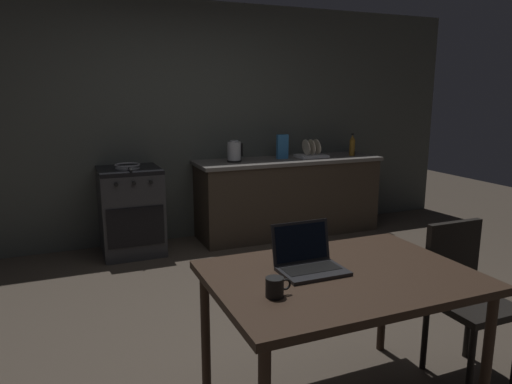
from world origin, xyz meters
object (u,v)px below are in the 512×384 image
laptop (309,261)px  coffee_mug (275,287)px  cereal_box (282,147)px  dining_table (340,286)px  chair (464,290)px  electric_kettle (234,152)px  bottle (352,145)px  stove_oven (131,211)px  dish_rack (311,153)px  frying_pan (127,166)px

laptop → coffee_mug: laptop is taller
cereal_box → coffee_mug: bearing=-116.2°
dining_table → chair: (0.85, 0.02, -0.17)m
chair → electric_kettle: electric_kettle is taller
bottle → cereal_box: (-0.89, 0.07, 0.01)m
stove_oven → laptop: bearing=-80.3°
dining_table → laptop: laptop is taller
bottle → cereal_box: bearing=175.5°
dining_table → electric_kettle: size_ratio=5.51×
stove_oven → electric_kettle: (1.12, 0.00, 0.55)m
dining_table → dish_rack: 3.29m
laptop → chair: bearing=-10.1°
chair → laptop: size_ratio=2.79×
frying_pan → cereal_box: (1.73, 0.05, 0.11)m
chair → frying_pan: 3.26m
laptop → frying_pan: size_ratio=0.75×
stove_oven → dish_rack: bearing=0.1°
chair → coffee_mug: chair is taller
stove_oven → electric_kettle: 1.25m
electric_kettle → cereal_box: 0.59m
electric_kettle → cereal_box: bearing=1.9°
dining_table → laptop: bearing=143.6°
electric_kettle → frying_pan: (-1.14, -0.03, -0.09)m
dining_table → cereal_box: bearing=69.5°
stove_oven → chair: chair is taller
electric_kettle → coffee_mug: bearing=-106.9°
dining_table → dish_rack: dish_rack is taller
frying_pan → cereal_box: bearing=1.6°
dining_table → cereal_box: size_ratio=4.66×
chair → bottle: bearing=50.4°
dining_table → electric_kettle: electric_kettle is taller
frying_pan → dining_table: bearing=-77.8°
frying_pan → coffee_mug: 3.03m
laptop → frying_pan: 2.85m
laptop → dish_rack: (1.59, 2.83, 0.13)m
chair → frying_pan: bearing=99.4°
dining_table → frying_pan: frying_pan is taller
bottle → coffee_mug: bearing=-128.7°
cereal_box → chair: bearing=-94.9°
dining_table → bottle: (1.99, 2.88, 0.32)m
coffee_mug → dish_rack: (1.88, 3.05, 0.13)m
bottle → electric_kettle: bearing=178.1°
cereal_box → bottle: bearing=-4.5°
electric_kettle → cereal_box: size_ratio=0.85×
laptop → electric_kettle: electric_kettle is taller
chair → cereal_box: (0.25, 2.93, 0.51)m
dish_rack → chair: bearing=-102.0°
cereal_box → frying_pan: bearing=-178.4°
stove_oven → cereal_box: cereal_box is taller
coffee_mug → cereal_box: bearing=63.8°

